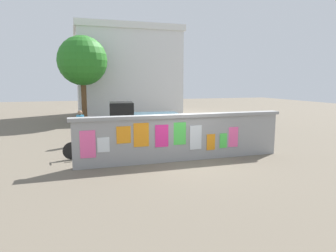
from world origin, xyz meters
The scene contains 9 objects.
ground centered at (0.00, 8.00, 0.00)m, with size 60.00×60.00×0.00m, color #6B6051.
poster_wall centered at (-0.01, 0.00, 0.89)m, with size 8.05×0.42×1.73m.
auto_rickshaw_truck centered at (-0.45, 5.25, 0.90)m, with size 3.75×1.90×1.85m.
motorcycle centered at (2.39, 1.20, 0.46)m, with size 1.90×0.56×0.87m.
bicycle_near centered at (2.59, 3.19, 0.36)m, with size 1.66×0.58×0.95m.
bicycle_far centered at (-3.42, 1.44, 0.36)m, with size 1.71×0.44×0.95m.
person_walking centered at (-3.54, 3.90, 0.99)m, with size 0.48×0.48×1.62m.
tree_roadside centered at (-3.08, 11.74, 4.33)m, with size 3.42×3.42×6.06m.
building_background centered at (0.78, 16.18, 3.75)m, with size 8.66×6.13×7.47m.
Camera 1 is at (-3.81, -10.22, 2.91)m, focal length 32.02 mm.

